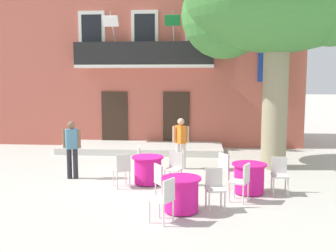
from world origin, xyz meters
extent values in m
plane|color=beige|center=(0.00, 0.00, 0.00)|extent=(120.00, 120.00, 0.00)
cube|color=#BC5B4C|center=(-0.62, 7.00, 3.75)|extent=(13.00, 4.00, 7.50)
cube|color=#332319|center=(-1.92, 4.97, 1.15)|extent=(1.10, 0.08, 2.30)
cube|color=#332319|center=(0.68, 4.97, 1.15)|extent=(1.10, 0.08, 2.30)
cube|color=silver|center=(-2.82, 4.96, 4.65)|extent=(1.10, 0.08, 1.90)
cube|color=black|center=(-2.82, 4.93, 4.65)|extent=(0.84, 0.04, 1.60)
cube|color=silver|center=(-0.62, 4.96, 4.65)|extent=(1.10, 0.08, 1.90)
cube|color=black|center=(-0.62, 4.93, 4.65)|extent=(0.84, 0.04, 1.60)
cube|color=silver|center=(1.58, 4.96, 4.65)|extent=(1.10, 0.08, 1.90)
cube|color=black|center=(1.58, 4.93, 4.65)|extent=(0.84, 0.04, 1.60)
cube|color=silver|center=(-0.62, 4.67, 3.34)|extent=(5.60, 0.65, 0.12)
cube|color=black|center=(-0.62, 4.38, 3.85)|extent=(5.60, 0.06, 0.90)
cylinder|color=#B2B2B7|center=(-1.82, 4.50, 4.75)|extent=(0.04, 0.95, 1.33)
cube|color=white|center=(-1.82, 4.05, 5.05)|extent=(0.60, 0.29, 0.38)
cylinder|color=#B2B2B7|center=(0.58, 4.50, 4.75)|extent=(0.04, 0.95, 1.33)
cube|color=#146B2D|center=(0.58, 4.05, 5.05)|extent=(0.60, 0.29, 0.38)
cylinder|color=#47423D|center=(-2.92, 4.70, 3.51)|extent=(0.35, 0.35, 0.22)
ellipsoid|color=#2D7533|center=(-2.92, 4.70, 3.82)|extent=(0.45, 0.45, 0.40)
cylinder|color=slate|center=(-1.77, 4.70, 3.56)|extent=(0.36, 0.36, 0.32)
ellipsoid|color=#38843D|center=(-1.77, 4.70, 3.85)|extent=(0.46, 0.46, 0.25)
cylinder|color=#995638|center=(-0.62, 4.70, 3.54)|extent=(0.28, 0.28, 0.29)
ellipsoid|color=#38843D|center=(-0.62, 4.70, 3.94)|extent=(0.36, 0.36, 0.49)
cylinder|color=#995638|center=(0.53, 4.70, 3.57)|extent=(0.32, 0.32, 0.33)
ellipsoid|color=#38843D|center=(0.53, 4.70, 3.94)|extent=(0.42, 0.42, 0.41)
cylinder|color=#47423D|center=(1.68, 4.70, 3.56)|extent=(0.29, 0.29, 0.31)
ellipsoid|color=#2D7533|center=(1.68, 4.70, 3.88)|extent=(0.38, 0.38, 0.33)
cube|color=navy|center=(4.25, 4.94, 4.12)|extent=(0.60, 0.06, 2.80)
cube|color=silver|center=(-0.62, 3.91, 0.12)|extent=(6.31, 2.17, 0.25)
cylinder|color=gray|center=(4.03, 1.48, 1.89)|extent=(0.79, 0.79, 3.78)
sphere|color=#3D7F38|center=(2.45, 2.20, 4.93)|extent=(2.88, 2.88, 2.88)
sphere|color=#3D7F38|center=(5.47, 0.90, 5.08)|extent=(2.59, 2.59, 2.59)
cylinder|color=#DB1984|center=(2.92, -1.48, 0.37)|extent=(0.74, 0.74, 0.68)
cylinder|color=#DB1984|center=(2.92, -1.48, 0.74)|extent=(0.86, 0.86, 0.04)
cylinder|color=#2D2823|center=(2.92, -1.48, 0.01)|extent=(0.44, 0.44, 0.03)
cylinder|color=silver|center=(2.38, -2.24, 0.23)|extent=(0.04, 0.04, 0.45)
cylinder|color=silver|center=(2.52, -1.93, 0.23)|extent=(0.04, 0.04, 0.45)
cylinder|color=silver|center=(2.69, -2.39, 0.23)|extent=(0.04, 0.04, 0.45)
cylinder|color=silver|center=(2.83, -2.08, 0.23)|extent=(0.04, 0.04, 0.45)
cube|color=silver|center=(2.61, -2.16, 0.47)|extent=(0.53, 0.53, 0.04)
cube|color=silver|center=(2.77, -2.24, 0.70)|extent=(0.20, 0.36, 0.42)
cylinder|color=silver|center=(3.83, -1.68, 0.23)|extent=(0.04, 0.04, 0.45)
cylinder|color=silver|center=(3.50, -1.67, 0.23)|extent=(0.04, 0.04, 0.45)
cylinder|color=silver|center=(3.85, -1.34, 0.23)|extent=(0.04, 0.04, 0.45)
cylinder|color=silver|center=(3.51, -1.33, 0.23)|extent=(0.04, 0.04, 0.45)
cube|color=silver|center=(3.67, -1.50, 0.47)|extent=(0.41, 0.41, 0.04)
cube|color=silver|center=(3.68, -1.32, 0.70)|extent=(0.38, 0.05, 0.42)
cylinder|color=silver|center=(2.49, -0.65, 0.23)|extent=(0.04, 0.04, 0.45)
cylinder|color=silver|center=(2.70, -0.92, 0.23)|extent=(0.04, 0.04, 0.45)
cylinder|color=silver|center=(2.22, -0.86, 0.23)|extent=(0.04, 0.04, 0.45)
cylinder|color=silver|center=(2.43, -1.13, 0.23)|extent=(0.04, 0.04, 0.45)
cube|color=silver|center=(2.46, -0.89, 0.47)|extent=(0.56, 0.56, 0.04)
cube|color=silver|center=(2.32, -1.00, 0.70)|extent=(0.27, 0.32, 0.42)
cylinder|color=#DB1984|center=(0.28, -0.83, 0.37)|extent=(0.74, 0.74, 0.68)
cylinder|color=#DB1984|center=(0.28, -0.83, 0.74)|extent=(0.86, 0.86, 0.04)
cylinder|color=#2D2823|center=(0.28, -0.83, 0.01)|extent=(0.44, 0.44, 0.03)
cylinder|color=silver|center=(1.10, -1.28, 0.23)|extent=(0.04, 0.04, 0.45)
cylinder|color=silver|center=(0.78, -1.17, 0.23)|extent=(0.04, 0.04, 0.45)
cylinder|color=silver|center=(1.21, -0.96, 0.23)|extent=(0.04, 0.04, 0.45)
cylinder|color=silver|center=(0.89, -0.85, 0.23)|extent=(0.04, 0.04, 0.45)
cube|color=silver|center=(0.99, -1.07, 0.47)|extent=(0.51, 0.51, 0.04)
cube|color=silver|center=(1.05, -0.90, 0.70)|extent=(0.37, 0.16, 0.42)
cylinder|color=silver|center=(0.22, 0.11, 0.23)|extent=(0.04, 0.04, 0.45)
cylinder|color=silver|center=(0.31, -0.22, 0.23)|extent=(0.04, 0.04, 0.45)
cylinder|color=silver|center=(-0.11, 0.02, 0.23)|extent=(0.04, 0.04, 0.45)
cylinder|color=silver|center=(-0.02, -0.30, 0.23)|extent=(0.04, 0.04, 0.45)
cube|color=silver|center=(0.10, -0.10, 0.47)|extent=(0.49, 0.49, 0.04)
cube|color=silver|center=(-0.07, -0.14, 0.70)|extent=(0.13, 0.38, 0.42)
cylinder|color=silver|center=(-0.60, -1.13, 0.23)|extent=(0.04, 0.04, 0.45)
cylinder|color=silver|center=(-0.31, -0.96, 0.23)|extent=(0.04, 0.04, 0.45)
cylinder|color=silver|center=(-0.44, -1.42, 0.23)|extent=(0.04, 0.04, 0.45)
cylinder|color=silver|center=(-0.14, -1.26, 0.23)|extent=(0.04, 0.04, 0.45)
cube|color=silver|center=(-0.37, -1.19, 0.47)|extent=(0.54, 0.54, 0.04)
cube|color=silver|center=(-0.29, -1.35, 0.70)|extent=(0.35, 0.22, 0.42)
cylinder|color=#DB1984|center=(1.31, -2.99, 0.37)|extent=(0.74, 0.74, 0.68)
cylinder|color=#DB1984|center=(1.31, -2.99, 0.74)|extent=(0.86, 0.86, 0.04)
cylinder|color=#2D2823|center=(1.31, -2.99, 0.01)|extent=(0.44, 0.44, 0.03)
cylinder|color=silver|center=(2.24, -2.98, 0.23)|extent=(0.04, 0.04, 0.45)
cylinder|color=silver|center=(1.91, -3.05, 0.23)|extent=(0.04, 0.04, 0.45)
cylinder|color=silver|center=(2.18, -2.65, 0.23)|extent=(0.04, 0.04, 0.45)
cylinder|color=silver|center=(1.84, -2.71, 0.23)|extent=(0.04, 0.04, 0.45)
cube|color=silver|center=(2.04, -2.85, 0.47)|extent=(0.47, 0.47, 0.04)
cube|color=silver|center=(2.01, -2.67, 0.70)|extent=(0.38, 0.11, 0.42)
cylinder|color=silver|center=(0.96, -2.12, 0.23)|extent=(0.04, 0.04, 0.45)
cylinder|color=silver|center=(1.14, -2.41, 0.23)|extent=(0.04, 0.04, 0.45)
cylinder|color=silver|center=(0.67, -2.31, 0.23)|extent=(0.04, 0.04, 0.45)
cylinder|color=silver|center=(0.85, -2.59, 0.23)|extent=(0.04, 0.04, 0.45)
cube|color=silver|center=(0.90, -2.36, 0.47)|extent=(0.55, 0.55, 0.04)
cube|color=silver|center=(0.75, -2.46, 0.70)|extent=(0.24, 0.34, 0.42)
cylinder|color=silver|center=(0.71, -3.72, 0.23)|extent=(0.04, 0.04, 0.45)
cylinder|color=silver|center=(0.88, -3.42, 0.23)|extent=(0.04, 0.04, 0.45)
cylinder|color=silver|center=(1.01, -3.88, 0.23)|extent=(0.04, 0.04, 0.45)
cylinder|color=silver|center=(1.18, -3.58, 0.23)|extent=(0.04, 0.04, 0.45)
cube|color=silver|center=(0.95, -3.65, 0.47)|extent=(0.54, 0.54, 0.04)
cube|color=silver|center=(1.10, -3.74, 0.70)|extent=(0.22, 0.35, 0.42)
cylinder|color=#232328|center=(-2.04, -0.45, 0.44)|extent=(0.14, 0.14, 0.87)
cylinder|color=#232328|center=(-1.86, -0.45, 0.44)|extent=(0.14, 0.14, 0.87)
cube|color=teal|center=(-1.95, -0.45, 1.15)|extent=(0.40, 0.36, 0.56)
sphere|color=brown|center=(-1.95, -0.45, 1.55)|extent=(0.22, 0.22, 0.22)
cylinder|color=brown|center=(-2.17, -0.45, 1.15)|extent=(0.09, 0.09, 0.52)
cylinder|color=brown|center=(-1.73, -0.45, 1.15)|extent=(0.09, 0.09, 0.52)
cylinder|color=silver|center=(0.99, 1.02, 0.41)|extent=(0.14, 0.14, 0.83)
cylinder|color=silver|center=(1.17, 1.02, 0.41)|extent=(0.14, 0.14, 0.83)
cube|color=orange|center=(1.08, 1.02, 1.11)|extent=(0.37, 0.40, 0.56)
sphere|color=tan|center=(1.08, 1.02, 1.51)|extent=(0.22, 0.22, 0.22)
cylinder|color=tan|center=(0.86, 1.02, 1.11)|extent=(0.09, 0.09, 0.52)
cylinder|color=tan|center=(1.30, 1.02, 1.11)|extent=(0.09, 0.09, 0.52)
camera|label=1|loc=(1.73, -11.14, 2.87)|focal=41.82mm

